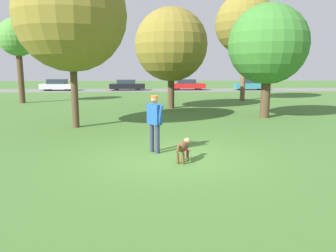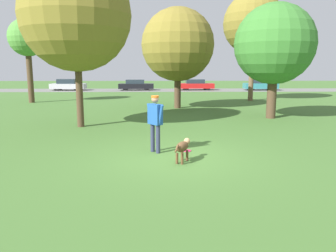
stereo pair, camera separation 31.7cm
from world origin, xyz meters
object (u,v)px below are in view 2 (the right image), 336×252
dog (183,147)px  tree_near_right (274,44)px  tree_near_left (76,16)px  tree_mid_center (178,45)px  parked_car_silver (68,85)px  tree_far_right (253,24)px  tree_far_left (27,39)px  frisbee (187,151)px  parked_car_red (196,85)px  parked_car_teal (260,85)px  parked_car_black (136,85)px  person (155,119)px

dog → tree_near_right: size_ratio=0.16×
tree_near_left → tree_mid_center: bearing=55.9°
parked_car_silver → tree_far_right: bearing=-34.2°
dog → tree_far_left: 19.53m
frisbee → tree_far_left: (-10.45, 14.91, 4.64)m
tree_mid_center → tree_near_left: bearing=-124.1°
tree_near_right → tree_near_left: bearing=-165.6°
tree_far_right → parked_car_silver: 22.65m
parked_car_silver → parked_car_red: bearing=2.3°
dog → parked_car_teal: bearing=3.9°
tree_near_right → parked_car_black: size_ratio=1.38×
parked_car_black → parked_car_teal: parked_car_teal is taller
tree_near_right → parked_car_teal: (6.08, 21.96, -3.02)m
tree_far_left → tree_near_left: (6.17, -10.52, -0.01)m
tree_far_right → tree_near_left: (-10.60, -11.64, -1.24)m
dog → parked_car_black: (-3.48, 30.14, 0.20)m
parked_car_silver → person: bearing=-68.4°
person → parked_car_teal: size_ratio=0.44×
frisbee → tree_far_right: size_ratio=0.03×
tree_mid_center → tree_near_left: size_ratio=0.90×
tree_near_right → parked_car_silver: size_ratio=1.43×
dog → frisbee: bearing=14.3°
parked_car_black → person: bearing=-86.1°
tree_near_left → parked_car_black: bearing=88.6°
parked_car_teal → tree_far_left: bearing=-146.3°
person → dog: size_ratio=1.85×
parked_car_black → parked_car_teal: 14.61m
person → parked_car_red: 29.54m
parked_car_black → frisbee: bearing=-84.2°
tree_far_right → parked_car_teal: bearing=70.0°
parked_car_silver → parked_car_teal: size_ratio=1.03×
parked_car_black → tree_far_left: bearing=-117.1°
parked_car_teal → tree_near_left: bearing=-121.1°
tree_far_left → parked_car_silver: (-1.15, 13.95, -4.00)m
tree_mid_center → parked_car_teal: bearing=58.8°
frisbee → tree_near_left: (-4.28, 4.39, 4.63)m
tree_near_right → parked_car_black: tree_near_right is taller
person → dog: person is taller
person → parked_car_red: bearing=130.6°
tree_far_left → parked_car_black: 16.12m
tree_far_left → tree_near_right: tree_far_left is taller
tree_far_right → tree_far_left: (-16.77, -1.13, -1.23)m
frisbee → tree_mid_center: 11.83m
tree_far_right → parked_car_red: (-2.96, 13.05, -5.24)m
tree_far_right → parked_car_red: tree_far_right is taller
parked_car_silver → parked_car_black: parked_car_silver is taller
dog → parked_car_red: parked_car_red is taller
parked_car_teal → parked_car_silver: bearing=-179.5°
frisbee → parked_car_black: bearing=97.3°
parked_car_black → tree_near_right: bearing=-70.5°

